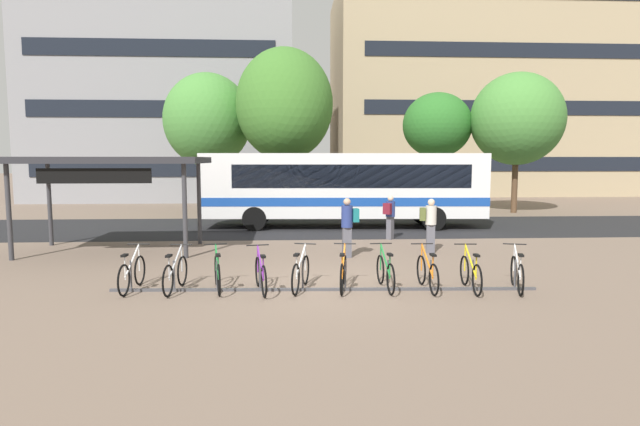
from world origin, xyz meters
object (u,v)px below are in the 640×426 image
at_px(parked_bicycle_white_4, 301,273).
at_px(street_tree_0, 208,120).
at_px(street_tree_1, 437,125).
at_px(parked_bicycle_orange_7, 427,273).
at_px(transit_shelter, 110,163).
at_px(street_tree_2, 285,105).
at_px(parked_bicycle_purple_3, 261,275).
at_px(parked_bicycle_green_2, 217,274).
at_px(parked_bicycle_yellow_8, 471,274).
at_px(parked_bicycle_white_9, 517,274).
at_px(parked_bicycle_white_0, 132,274).
at_px(parked_bicycle_green_6, 385,273).
at_px(city_bus, 341,186).
at_px(parked_bicycle_orange_5, 343,273).
at_px(commuter_teal_pack_0, 348,223).
at_px(commuter_olive_pack_1, 430,222).
at_px(street_tree_3, 517,119).
at_px(parked_bicycle_silver_1, 175,274).
at_px(commuter_maroon_pack_2, 390,214).

bearing_deg(parked_bicycle_white_4, street_tree_0, 28.83).
bearing_deg(street_tree_1, parked_bicycle_orange_7, -106.21).
height_order(transit_shelter, street_tree_2, street_tree_2).
bearing_deg(street_tree_0, parked_bicycle_purple_3, -77.81).
height_order(parked_bicycle_green_2, parked_bicycle_purple_3, same).
distance_m(parked_bicycle_purple_3, parked_bicycle_orange_7, 3.77).
xyz_separation_m(parked_bicycle_purple_3, street_tree_2, (0.37, 16.36, 5.42)).
distance_m(parked_bicycle_yellow_8, parked_bicycle_white_9, 1.05).
bearing_deg(parked_bicycle_purple_3, transit_shelter, 31.87).
relative_size(parked_bicycle_white_0, parked_bicycle_yellow_8, 1.00).
distance_m(parked_bicycle_orange_7, street_tree_1, 19.30).
xyz_separation_m(parked_bicycle_green_2, street_tree_1, (9.99, 17.81, 4.48)).
bearing_deg(parked_bicycle_white_9, parked_bicycle_white_4, 101.39).
bearing_deg(parked_bicycle_green_6, city_bus, -3.24).
bearing_deg(street_tree_1, parked_bicycle_white_4, -114.43).
bearing_deg(parked_bicycle_green_6, parked_bicycle_white_9, -97.69).
xyz_separation_m(parked_bicycle_orange_5, parked_bicycle_yellow_8, (2.86, -0.23, 0.00)).
height_order(parked_bicycle_yellow_8, street_tree_0, street_tree_0).
relative_size(transit_shelter, street_tree_0, 0.76).
distance_m(parked_bicycle_green_2, parked_bicycle_orange_7, 4.76).
relative_size(parked_bicycle_purple_3, commuter_teal_pack_0, 0.95).
bearing_deg(city_bus, street_tree_1, -128.54).
bearing_deg(parked_bicycle_orange_5, commuter_teal_pack_0, 1.81).
distance_m(commuter_olive_pack_1, street_tree_0, 16.89).
relative_size(transit_shelter, street_tree_3, 0.77).
bearing_deg(street_tree_1, parked_bicycle_white_0, -123.93).
bearing_deg(street_tree_3, parked_bicycle_green_2, -130.51).
distance_m(transit_shelter, street_tree_0, 13.13).
height_order(parked_bicycle_white_4, street_tree_1, street_tree_1).
xyz_separation_m(street_tree_1, street_tree_2, (-8.63, -1.64, 0.94)).
distance_m(parked_bicycle_silver_1, commuter_teal_pack_0, 5.78).
height_order(city_bus, parked_bicycle_orange_7, city_bus).
xyz_separation_m(parked_bicycle_white_9, street_tree_1, (3.23, 18.18, 4.48)).
distance_m(parked_bicycle_white_0, parked_bicycle_orange_5, 4.78).
bearing_deg(parked_bicycle_purple_3, parked_bicycle_white_4, -92.00).
xyz_separation_m(parked_bicycle_white_0, transit_shelter, (-2.11, 5.12, 2.46)).
bearing_deg(parked_bicycle_green_2, transit_shelter, 26.48).
xyz_separation_m(parked_bicycle_green_6, commuter_olive_pack_1, (2.24, 4.56, 0.61)).
distance_m(parked_bicycle_purple_3, street_tree_2, 17.24).
bearing_deg(city_bus, transit_shelter, 38.15).
bearing_deg(street_tree_0, commuter_maroon_pack_2, -52.72).
height_order(parked_bicycle_green_2, street_tree_1, street_tree_1).
height_order(parked_bicycle_orange_5, street_tree_3, street_tree_3).
height_order(parked_bicycle_white_4, transit_shelter, transit_shelter).
relative_size(parked_bicycle_green_2, commuter_teal_pack_0, 0.95).
bearing_deg(city_bus, street_tree_3, -148.49).
bearing_deg(parked_bicycle_silver_1, parked_bicycle_green_6, -85.89).
bearing_deg(street_tree_0, transit_shelter, -94.77).
bearing_deg(parked_bicycle_orange_5, parked_bicycle_green_6, -82.32).
relative_size(parked_bicycle_orange_5, parked_bicycle_green_6, 0.99).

